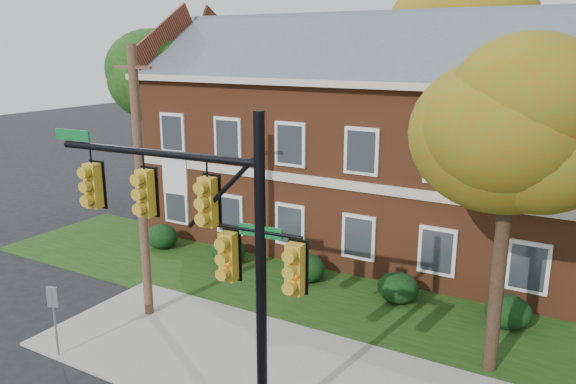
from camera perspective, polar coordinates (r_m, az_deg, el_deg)
The scene contains 14 objects.
sidewalk at distance 15.66m, azimuth -1.73°, elevation -17.64°, with size 14.00×5.00×0.08m, color gray.
grass_strip at distance 19.57m, azimuth 6.13°, elevation -10.83°, with size 30.00×6.00×0.04m, color #193811.
apartment_building at distance 24.19m, azimuth 7.89°, elevation 6.36°, with size 18.80×8.80×9.74m.
hedge_far_left at distance 24.60m, azimuth -12.70°, elevation -4.43°, with size 1.40×1.26×1.05m, color black.
hedge_left at distance 22.48m, azimuth -6.06°, elevation -5.98°, with size 1.40×1.26×1.05m, color black.
hedge_center at distance 20.74m, azimuth 1.87°, elevation -7.71°, with size 1.40×1.26×1.05m, color black.
hedge_right at distance 19.47m, azimuth 11.11°, elevation -9.53°, with size 1.40×1.26×1.05m, color black.
hedge_far_right at distance 18.78m, azimuth 21.43°, elevation -11.25°, with size 1.40×1.26×1.05m, color black.
tree_near_right at distance 14.32m, azimuth 22.77°, elevation 6.57°, with size 4.50×4.25×8.58m.
tree_left_rear at distance 28.26m, azimuth -11.82°, elevation 10.81°, with size 5.40×5.10×8.88m.
tree_far_rear at distance 31.00m, azimuth 16.25°, elevation 14.86°, with size 6.84×6.46×11.52m.
traffic_signal at distance 12.04m, azimuth -8.23°, elevation -4.54°, with size 6.45×0.75×7.21m.
utility_pole at distance 17.60m, azimuth -14.73°, elevation 0.64°, with size 1.32×0.30×8.46m.
sign_post at distance 16.85m, azimuth -22.71°, elevation -11.01°, with size 0.30×0.15×2.11m.
Camera 1 is at (7.01, -10.24, 8.38)m, focal length 35.00 mm.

